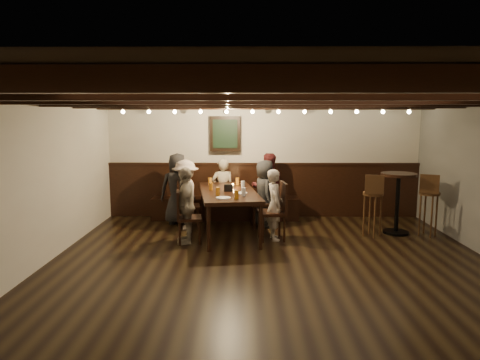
{
  "coord_description": "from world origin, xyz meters",
  "views": [
    {
      "loc": [
        -0.38,
        -5.44,
        2.09
      ],
      "look_at": [
        -0.47,
        1.3,
        1.1
      ],
      "focal_mm": 32.0,
      "sensor_mm": 36.0,
      "label": 1
    }
  ],
  "objects_px": {
    "person_bench_centre": "(223,190)",
    "person_right_far": "(275,205)",
    "dining_table": "(228,194)",
    "chair_left_far": "(188,227)",
    "chair_right_far": "(273,222)",
    "person_right_near": "(265,193)",
    "bar_stool_right": "(428,213)",
    "chair_right_near": "(263,212)",
    "person_left_near": "(186,195)",
    "chair_left_near": "(188,214)",
    "high_top_table": "(398,194)",
    "person_left_far": "(186,205)",
    "bar_stool_left": "(372,213)",
    "person_bench_left": "(178,189)",
    "person_bench_right": "(268,187)"
  },
  "relations": [
    {
      "from": "chair_left_far",
      "to": "person_right_far",
      "type": "xyz_separation_m",
      "value": [
        1.45,
        0.21,
        0.34
      ]
    },
    {
      "from": "person_left_far",
      "to": "chair_right_far",
      "type": "bearing_deg",
      "value": 90.0
    },
    {
      "from": "person_bench_centre",
      "to": "person_left_near",
      "type": "bearing_deg",
      "value": 38.66
    },
    {
      "from": "bar_stool_right",
      "to": "person_bench_left",
      "type": "bearing_deg",
      "value": -163.52
    },
    {
      "from": "person_left_near",
      "to": "high_top_table",
      "type": "distance_m",
      "value": 3.86
    },
    {
      "from": "chair_right_far",
      "to": "high_top_table",
      "type": "height_order",
      "value": "high_top_table"
    },
    {
      "from": "person_right_near",
      "to": "chair_left_far",
      "type": "bearing_deg",
      "value": 121.5
    },
    {
      "from": "high_top_table",
      "to": "chair_left_far",
      "type": "bearing_deg",
      "value": -170.45
    },
    {
      "from": "chair_left_far",
      "to": "chair_right_far",
      "type": "distance_m",
      "value": 1.44
    },
    {
      "from": "chair_left_far",
      "to": "person_right_near",
      "type": "distance_m",
      "value": 1.76
    },
    {
      "from": "dining_table",
      "to": "person_bench_right",
      "type": "relative_size",
      "value": 1.62
    },
    {
      "from": "chair_right_far",
      "to": "person_left_near",
      "type": "relative_size",
      "value": 0.76
    },
    {
      "from": "bar_stool_left",
      "to": "person_bench_left",
      "type": "bearing_deg",
      "value": 177.85
    },
    {
      "from": "person_bench_right",
      "to": "person_left_near",
      "type": "xyz_separation_m",
      "value": [
        -1.57,
        -0.68,
        -0.03
      ]
    },
    {
      "from": "person_left_far",
      "to": "high_top_table",
      "type": "bearing_deg",
      "value": 91.19
    },
    {
      "from": "person_left_far",
      "to": "person_right_far",
      "type": "relative_size",
      "value": 1.05
    },
    {
      "from": "person_bench_right",
      "to": "high_top_table",
      "type": "bearing_deg",
      "value": 149.04
    },
    {
      "from": "chair_left_near",
      "to": "bar_stool_left",
      "type": "height_order",
      "value": "bar_stool_left"
    },
    {
      "from": "chair_left_near",
      "to": "bar_stool_left",
      "type": "xyz_separation_m",
      "value": [
        3.32,
        -0.48,
        0.14
      ]
    },
    {
      "from": "person_bench_centre",
      "to": "person_right_far",
      "type": "relative_size",
      "value": 1.04
    },
    {
      "from": "chair_left_far",
      "to": "person_bench_left",
      "type": "bearing_deg",
      "value": -172.35
    },
    {
      "from": "person_right_near",
      "to": "bar_stool_right",
      "type": "relative_size",
      "value": 1.15
    },
    {
      "from": "high_top_table",
      "to": "bar_stool_right",
      "type": "xyz_separation_m",
      "value": [
        0.5,
        -0.16,
        -0.31
      ]
    },
    {
      "from": "person_left_far",
      "to": "high_top_table",
      "type": "relative_size",
      "value": 1.16
    },
    {
      "from": "person_left_far",
      "to": "person_right_far",
      "type": "bearing_deg",
      "value": 90.0
    },
    {
      "from": "person_bench_centre",
      "to": "person_left_far",
      "type": "distance_m",
      "value": 1.68
    },
    {
      "from": "dining_table",
      "to": "chair_right_far",
      "type": "xyz_separation_m",
      "value": [
        0.78,
        -0.34,
        -0.42
      ]
    },
    {
      "from": "chair_right_near",
      "to": "bar_stool_left",
      "type": "relative_size",
      "value": 0.84
    },
    {
      "from": "dining_table",
      "to": "person_left_near",
      "type": "height_order",
      "value": "person_left_near"
    },
    {
      "from": "person_bench_right",
      "to": "chair_right_near",
      "type": "bearing_deg",
      "value": 68.19
    },
    {
      "from": "person_bench_centre",
      "to": "person_right_far",
      "type": "height_order",
      "value": "person_bench_centre"
    },
    {
      "from": "chair_left_far",
      "to": "person_bench_centre",
      "type": "relative_size",
      "value": 0.7
    },
    {
      "from": "dining_table",
      "to": "chair_left_far",
      "type": "xyz_separation_m",
      "value": [
        -0.65,
        -0.55,
        -0.46
      ]
    },
    {
      "from": "chair_right_near",
      "to": "person_left_near",
      "type": "distance_m",
      "value": 1.52
    },
    {
      "from": "person_bench_right",
      "to": "bar_stool_left",
      "type": "xyz_separation_m",
      "value": [
        1.78,
        -1.16,
        -0.27
      ]
    },
    {
      "from": "chair_right_far",
      "to": "person_left_far",
      "type": "xyz_separation_m",
      "value": [
        -1.46,
        -0.21,
        0.34
      ]
    },
    {
      "from": "person_left_near",
      "to": "person_left_far",
      "type": "xyz_separation_m",
      "value": [
        0.13,
        -0.89,
        -0.02
      ]
    },
    {
      "from": "person_left_far",
      "to": "person_bench_centre",
      "type": "bearing_deg",
      "value": 153.43
    },
    {
      "from": "chair_left_far",
      "to": "dining_table",
      "type": "bearing_deg",
      "value": 122.06
    },
    {
      "from": "person_right_near",
      "to": "bar_stool_left",
      "type": "bearing_deg",
      "value": -118.65
    },
    {
      "from": "person_bench_centre",
      "to": "bar_stool_left",
      "type": "height_order",
      "value": "person_bench_centre"
    },
    {
      "from": "dining_table",
      "to": "person_left_near",
      "type": "bearing_deg",
      "value": 149.04
    },
    {
      "from": "chair_left_far",
      "to": "person_left_near",
      "type": "relative_size",
      "value": 0.67
    },
    {
      "from": "chair_left_near",
      "to": "person_left_near",
      "type": "distance_m",
      "value": 0.38
    },
    {
      "from": "person_bench_left",
      "to": "person_right_far",
      "type": "xyz_separation_m",
      "value": [
        1.83,
        -1.1,
        -0.09
      ]
    },
    {
      "from": "chair_left_near",
      "to": "person_right_far",
      "type": "relative_size",
      "value": 0.74
    },
    {
      "from": "chair_left_far",
      "to": "high_top_table",
      "type": "relative_size",
      "value": 0.8
    },
    {
      "from": "dining_table",
      "to": "bar_stool_right",
      "type": "bearing_deg",
      "value": -9.72
    },
    {
      "from": "person_bench_right",
      "to": "person_right_near",
      "type": "bearing_deg",
      "value": 71.57
    },
    {
      "from": "chair_left_near",
      "to": "person_right_near",
      "type": "bearing_deg",
      "value": 90.0
    }
  ]
}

